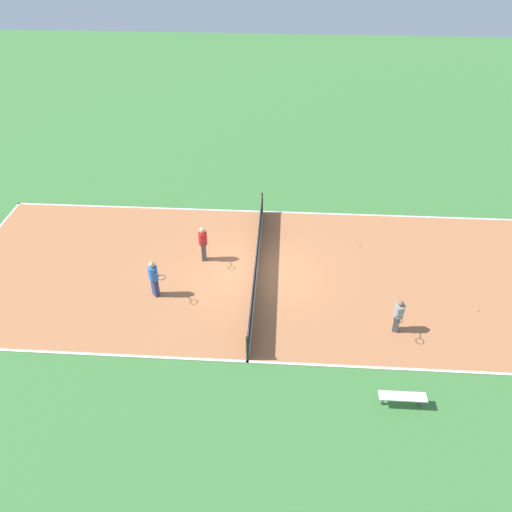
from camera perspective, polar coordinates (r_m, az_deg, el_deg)
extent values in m
plane|color=#3D7538|center=(20.80, 0.00, -1.97)|extent=(80.00, 80.00, 0.00)
cube|color=#AD6B42|center=(20.79, 0.00, -1.95)|extent=(9.68, 24.72, 0.02)
cube|color=white|center=(24.68, 0.69, 5.11)|extent=(0.10, 24.72, 0.00)
cube|color=white|center=(17.35, -1.00, -11.96)|extent=(0.10, 24.72, 0.00)
cube|color=white|center=(20.79, 0.00, -1.93)|extent=(9.68, 0.10, 0.00)
cylinder|color=black|center=(24.31, 0.69, 6.07)|extent=(0.10, 0.10, 1.09)
cylinder|color=black|center=(17.01, -0.99, -10.50)|extent=(0.10, 0.10, 1.09)
cube|color=black|center=(20.46, 0.00, -0.79)|extent=(9.38, 0.03, 1.04)
cube|color=white|center=(20.16, 0.00, 0.30)|extent=(9.38, 0.04, 0.06)
cube|color=silver|center=(16.56, 16.42, -15.14)|extent=(0.36, 1.46, 0.04)
cylinder|color=#4C4C51|center=(16.61, 14.26, -15.66)|extent=(0.08, 0.08, 0.41)
cylinder|color=#4C4C51|center=(16.88, 18.28, -15.55)|extent=(0.08, 0.08, 0.41)
cube|color=navy|center=(19.86, -11.45, -3.48)|extent=(0.32, 0.32, 0.82)
cylinder|color=blue|center=(19.43, -11.69, -1.92)|extent=(0.51, 0.51, 0.57)
sphere|color=tan|center=(19.18, -11.84, -0.97)|extent=(0.25, 0.25, 0.25)
cylinder|color=#262626|center=(19.12, -11.22, -2.04)|extent=(0.21, 0.22, 0.03)
torus|color=black|center=(18.92, -10.75, -2.43)|extent=(0.43, 0.43, 0.02)
cube|color=#4C4C51|center=(21.37, -5.99, 0.49)|extent=(0.29, 0.25, 0.82)
cylinder|color=red|center=(20.97, -6.11, 2.01)|extent=(0.43, 0.43, 0.57)
sphere|color=tan|center=(20.74, -6.18, 2.93)|extent=(0.24, 0.24, 0.24)
cylinder|color=#262626|center=(20.63, -6.07, 1.83)|extent=(0.28, 0.09, 0.03)
torus|color=black|center=(20.40, -6.01, 1.38)|extent=(0.36, 0.36, 0.02)
cube|color=#4C4C51|center=(18.79, 15.75, -7.38)|extent=(0.29, 0.26, 0.71)
cylinder|color=gray|center=(18.39, 16.05, -6.04)|extent=(0.44, 0.44, 0.49)
sphere|color=brown|center=(18.16, 16.24, -5.22)|extent=(0.21, 0.21, 0.21)
cylinder|color=#262626|center=(18.07, 16.03, -6.42)|extent=(0.28, 0.10, 0.03)
torus|color=black|center=(17.86, 15.94, -7.01)|extent=(0.37, 0.37, 0.02)
sphere|color=#CCE033|center=(20.82, 23.93, -5.65)|extent=(0.07, 0.07, 0.07)
sphere|color=#CCE033|center=(22.71, 11.71, 1.14)|extent=(0.07, 0.07, 0.07)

